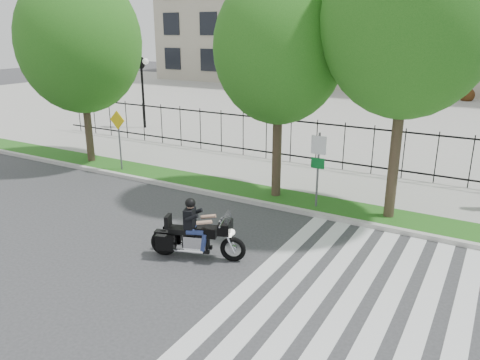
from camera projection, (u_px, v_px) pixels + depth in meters
The scene contains 14 objects.
ground at pixel (192, 252), 12.70m from camera, with size 120.00×120.00×0.00m, color #343436.
curb at pixel (261, 203), 16.06m from camera, with size 60.00×0.20×0.15m, color #B5B2AA.
grass_verge at pixel (272, 196), 16.76m from camera, with size 60.00×1.50×0.15m, color #1F4F13.
sidewalk at pixel (299, 178), 18.82m from camera, with size 60.00×3.50×0.15m, color #98978F.
plaza at pixel (396, 113), 33.30m from camera, with size 80.00×34.00×0.10m, color #98978F.
crosswalk_stripes at pixel (369, 301), 10.41m from camera, with size 5.70×8.00×0.01m, color silver, non-canonical shape.
iron_fence at pixel (317, 143), 19.93m from camera, with size 30.00×0.06×2.00m, color black, non-canonical shape.
lamp_post_left at pixel (142, 75), 27.29m from camera, with size 1.06×0.70×4.25m.
street_tree_0 at pixel (80, 42), 19.44m from camera, with size 5.13×5.13×8.06m.
street_tree_1 at pixel (279, 48), 15.11m from camera, with size 4.32×4.32×7.53m.
street_tree_2 at pixel (409, 17), 12.96m from camera, with size 4.95×4.95×8.80m.
sign_pole_regulatory at pixel (318, 160), 15.09m from camera, with size 0.50×0.09×2.50m.
sign_pole_warning at pixel (119, 132), 19.20m from camera, with size 0.78×0.09×2.49m.
motorcycle_rider at pixel (197, 234), 12.22m from camera, with size 2.51×1.23×2.01m.
Camera 1 is at (6.85, -9.29, 5.79)m, focal length 35.00 mm.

